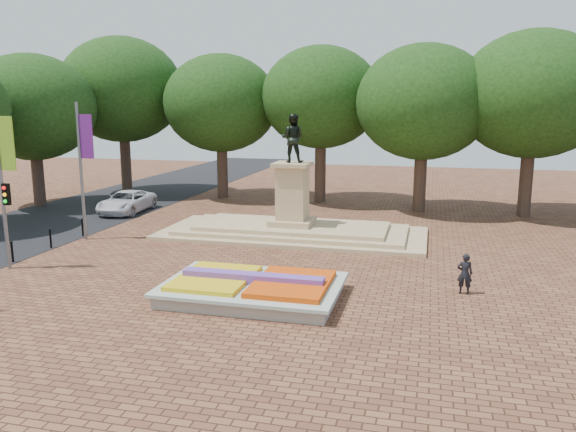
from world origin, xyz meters
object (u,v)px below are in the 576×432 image
object	(u,v)px
flower_bed	(253,288)
pedestrian	(465,274)
monument	(292,219)
van	(127,202)

from	to	relation	value
flower_bed	pedestrian	size ratio (longest dim) A/B	4.13
pedestrian	flower_bed	bearing A→B (deg)	17.10
flower_bed	pedestrian	world-z (taller)	pedestrian
monument	van	size ratio (longest dim) A/B	2.81
flower_bed	pedestrian	bearing A→B (deg)	17.78
monument	pedestrian	size ratio (longest dim) A/B	9.18
monument	pedestrian	bearing A→B (deg)	-42.26
monument	van	bearing A→B (deg)	162.70
flower_bed	van	xyz separation A→B (m)	(-13.03, 13.74, 0.31)
monument	van	xyz separation A→B (m)	(-12.00, 3.74, -0.19)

